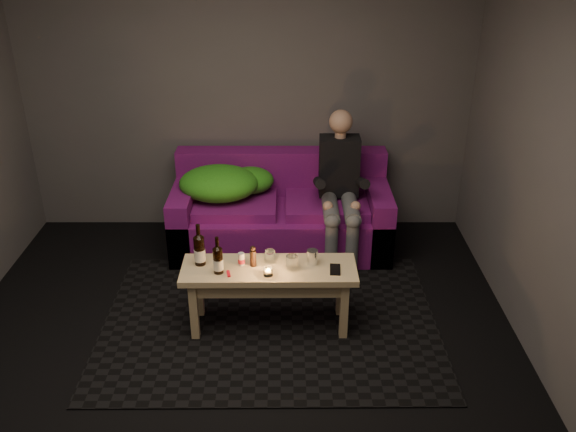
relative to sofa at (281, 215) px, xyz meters
name	(u,v)px	position (x,y,z in m)	size (l,w,h in m)	color
floor	(232,381)	(-0.30, -1.82, -0.29)	(4.50, 4.50, 0.00)	black
room	(227,113)	(-0.30, -1.35, 1.35)	(4.50, 4.50, 4.50)	silver
rug	(270,321)	(-0.07, -1.18, -0.29)	(2.44, 1.78, 0.01)	black
sofa	(281,215)	(0.00, 0.00, 0.00)	(1.88, 0.85, 0.81)	#620E6B
green_blanket	(224,183)	(-0.49, -0.01, 0.32)	(0.83, 0.57, 0.28)	#287C16
person	(340,185)	(0.50, -0.15, 0.36)	(0.34, 0.78, 1.26)	black
coffee_table	(269,278)	(-0.07, -1.23, 0.12)	(1.22, 0.40, 0.50)	tan
beer_bottle_a	(199,250)	(-0.55, -1.19, 0.32)	(0.08, 0.08, 0.31)	black
beer_bottle_b	(218,260)	(-0.42, -1.30, 0.31)	(0.07, 0.07, 0.27)	black
salt_shaker	(241,259)	(-0.27, -1.20, 0.25)	(0.04, 0.04, 0.09)	silver
pepper_mill	(253,258)	(-0.18, -1.21, 0.27)	(0.04, 0.04, 0.12)	black
tumbler_back	(270,256)	(-0.07, -1.15, 0.25)	(0.07, 0.07, 0.09)	white
tealight	(268,272)	(-0.07, -1.34, 0.23)	(0.07, 0.07, 0.05)	white
tumbler_front	(292,262)	(0.09, -1.25, 0.26)	(0.08, 0.08, 0.10)	white
steel_cup	(312,257)	(0.23, -1.18, 0.26)	(0.08, 0.08, 0.11)	silver
smartphone	(335,270)	(0.39, -1.27, 0.21)	(0.07, 0.15, 0.01)	black
red_lighter	(228,274)	(-0.35, -1.33, 0.21)	(0.02, 0.07, 0.01)	red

